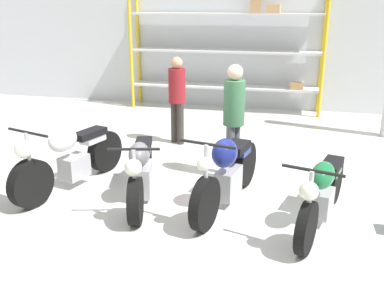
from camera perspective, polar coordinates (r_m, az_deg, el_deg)
The scene contains 9 objects.
ground_plane at distance 5.98m, azimuth -0.85°, elevation -7.57°, with size 30.00×30.00×0.00m, color silver.
back_wall at distance 11.03m, azimuth 6.28°, elevation 14.12°, with size 30.00×0.08×3.60m.
shelving_rack at distance 10.71m, azimuth 5.01°, elevation 12.59°, with size 4.73×0.63×2.87m.
motorcycle_white at distance 6.48m, azimuth -15.98°, elevation -1.79°, with size 0.93×2.11×1.05m.
motorcycle_grey at distance 5.92m, azimuth -6.85°, elevation -3.60°, with size 0.77×1.98×0.97m.
motorcycle_blue at distance 5.70m, azimuth 4.73°, elevation -3.81°, with size 0.80×2.09×1.09m.
motorcycle_green at distance 5.42m, azimuth 17.02°, elevation -6.13°, with size 0.85×2.00×0.97m.
person_browsing at distance 6.46m, azimuth 5.61°, elevation 4.21°, with size 0.41×0.41×1.76m.
person_near_rack at distance 8.10m, azimuth -2.01°, elevation 6.74°, with size 0.45×0.45×1.66m.
Camera 1 is at (1.27, -5.22, 2.64)m, focal length 40.00 mm.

